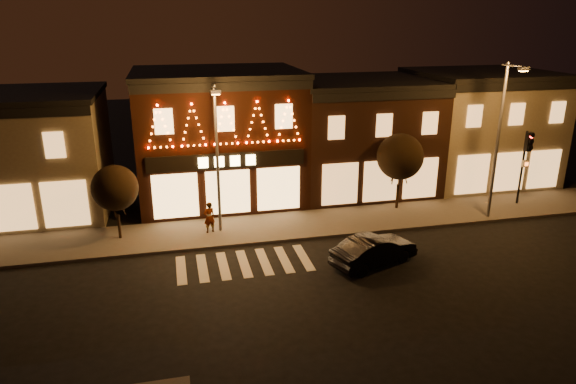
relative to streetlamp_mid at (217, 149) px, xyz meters
name	(u,v)px	position (x,y,z in m)	size (l,w,h in m)	color
ground	(258,306)	(0.71, -7.84, -4.83)	(120.00, 120.00, 0.00)	black
sidewalk_far	(269,228)	(2.71, 0.16, -4.75)	(44.00, 4.00, 0.15)	#47423D
building_pulp	(219,136)	(0.71, 6.14, -0.66)	(10.20, 8.34, 8.30)	black
building_right_a	(359,135)	(10.21, 6.15, -1.07)	(9.20, 8.28, 7.50)	#371D13
building_right_b	(478,126)	(19.21, 6.15, -0.92)	(9.20, 8.28, 7.80)	#776A54
traffic_signal_far	(526,153)	(18.82, 0.22, -1.36)	(0.36, 0.52, 4.65)	black
streetlamp_mid	(217,149)	(0.00, 0.00, 0.00)	(0.51, 1.82, 7.97)	#59595E
streetlamp_right	(501,130)	(15.65, -1.50, 0.55)	(0.71, 2.04, 8.91)	#59595E
tree_left	(115,188)	(-5.33, 0.42, -1.88)	(2.40, 2.40, 4.01)	black
tree_right	(400,157)	(11.01, 1.32, -1.41)	(2.79, 2.79, 4.67)	black
dark_sedan	(374,250)	(6.82, -5.32, -4.10)	(1.55, 4.44, 1.46)	black
pedestrian	(209,217)	(-0.58, 0.09, -3.81)	(0.63, 0.42, 1.74)	gray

